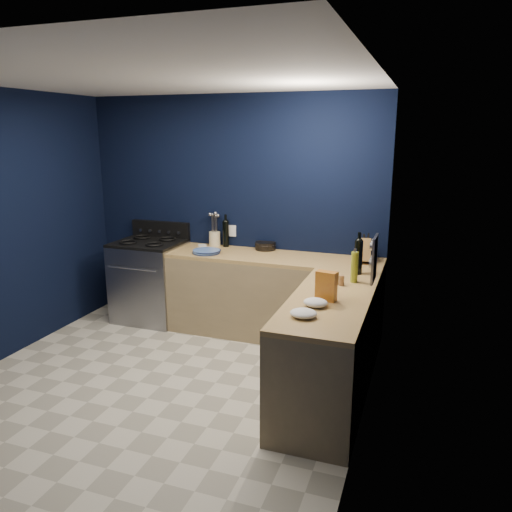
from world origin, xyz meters
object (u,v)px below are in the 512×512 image
at_px(knife_block, 364,251).
at_px(plate_stack, 206,252).
at_px(gas_range, 150,282).
at_px(utensil_crock, 215,239).
at_px(crouton_bag, 326,286).

bearing_deg(knife_block, plate_stack, 175.75).
xyz_separation_m(gas_range, plate_stack, (0.79, -0.11, 0.46)).
height_order(plate_stack, knife_block, knife_block).
bearing_deg(plate_stack, knife_block, 6.93).
height_order(utensil_crock, crouton_bag, crouton_bag).
xyz_separation_m(knife_block, crouton_bag, (-0.12, -1.31, 0.00)).
bearing_deg(crouton_bag, utensil_crock, 148.44).
relative_size(gas_range, crouton_bag, 3.90).
height_order(plate_stack, utensil_crock, utensil_crock).
distance_m(utensil_crock, knife_block, 1.74).
distance_m(gas_range, knife_block, 2.53).
distance_m(plate_stack, crouton_bag, 1.91).
xyz_separation_m(plate_stack, crouton_bag, (1.55, -1.11, 0.10)).
bearing_deg(gas_range, plate_stack, -7.63).
relative_size(knife_block, crouton_bag, 0.99).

